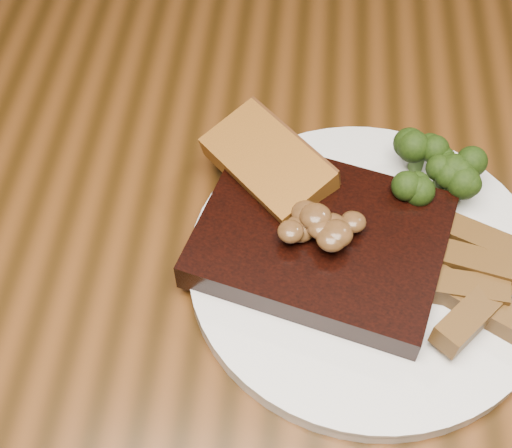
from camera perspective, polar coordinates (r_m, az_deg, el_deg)
The scene contains 8 objects.
dining_table at distance 0.67m, azimuth 0.70°, elevation -6.87°, with size 1.60×0.90×0.75m.
plate at distance 0.59m, azimuth 8.86°, elevation -3.28°, with size 0.29×0.29×0.01m, color white.
steak at distance 0.57m, azimuth 5.21°, elevation -1.29°, with size 0.19×0.14×0.03m, color black.
steak_bone at distance 0.54m, azimuth 4.91°, elevation -7.31°, with size 0.14×0.01×0.02m, color beige.
mushroom_pile at distance 0.54m, azimuth 5.16°, elevation -0.18°, with size 0.07×0.07×0.03m, color brown, non-canonical shape.
garlic_bread at distance 0.61m, azimuth 0.94°, elevation 3.63°, with size 0.11×0.06×0.02m, color #8E5319.
potato_wedges at distance 0.58m, azimuth 16.74°, elevation -3.71°, with size 0.11×0.11×0.02m, color brown, non-canonical shape.
broccoli_cluster at distance 0.62m, azimuth 12.68°, elevation 3.89°, with size 0.08×0.08×0.04m, color #20350C, non-canonical shape.
Camera 1 is at (0.02, -0.32, 1.24)m, focal length 50.00 mm.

